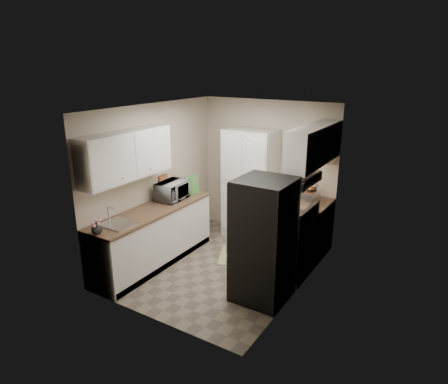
# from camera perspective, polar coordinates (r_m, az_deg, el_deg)

# --- Properties ---
(ground) EXTENTS (3.20, 3.20, 0.00)m
(ground) POSITION_cam_1_polar(r_m,az_deg,el_deg) (6.48, -0.52, -10.62)
(ground) COLOR #665B4C
(ground) RESTS_ON ground
(room_shell) EXTENTS (2.64, 3.24, 2.52)m
(room_shell) POSITION_cam_1_polar(r_m,az_deg,el_deg) (5.88, -0.76, 3.43)
(room_shell) COLOR #BCAC98
(room_shell) RESTS_ON ground
(pantry_cabinet) EXTENTS (0.90, 0.55, 2.00)m
(pantry_cabinet) POSITION_cam_1_polar(r_m,az_deg,el_deg) (7.24, 3.69, 1.05)
(pantry_cabinet) COLOR silver
(pantry_cabinet) RESTS_ON ground
(base_cabinet_left) EXTENTS (0.60, 2.30, 0.88)m
(base_cabinet_left) POSITION_cam_1_polar(r_m,az_deg,el_deg) (6.52, -10.00, -6.41)
(base_cabinet_left) COLOR silver
(base_cabinet_left) RESTS_ON ground
(countertop_left) EXTENTS (0.63, 2.33, 0.04)m
(countertop_left) POSITION_cam_1_polar(r_m,az_deg,el_deg) (6.35, -10.22, -2.62)
(countertop_left) COLOR brown
(countertop_left) RESTS_ON base_cabinet_left
(base_cabinet_right) EXTENTS (0.60, 0.80, 0.88)m
(base_cabinet_right) POSITION_cam_1_polar(r_m,az_deg,el_deg) (6.88, 11.89, -5.22)
(base_cabinet_right) COLOR silver
(base_cabinet_right) RESTS_ON ground
(countertop_right) EXTENTS (0.63, 0.83, 0.04)m
(countertop_right) POSITION_cam_1_polar(r_m,az_deg,el_deg) (6.71, 12.14, -1.61)
(countertop_right) COLOR brown
(countertop_right) RESTS_ON base_cabinet_right
(electric_range) EXTENTS (0.71, 0.78, 1.13)m
(electric_range) POSITION_cam_1_polar(r_m,az_deg,el_deg) (6.18, 9.17, -7.41)
(electric_range) COLOR #B7B7BC
(electric_range) RESTS_ON ground
(refrigerator) EXTENTS (0.70, 0.72, 1.70)m
(refrigerator) POSITION_cam_1_polar(r_m,az_deg,el_deg) (5.37, 5.65, -6.91)
(refrigerator) COLOR #B7B7BC
(refrigerator) RESTS_ON ground
(microwave) EXTENTS (0.41, 0.58, 0.31)m
(microwave) POSITION_cam_1_polar(r_m,az_deg,el_deg) (6.70, -7.38, 0.19)
(microwave) COLOR #B3B3B8
(microwave) RESTS_ON countertop_left
(wine_bottle) EXTENTS (0.07, 0.07, 0.26)m
(wine_bottle) POSITION_cam_1_polar(r_m,az_deg,el_deg) (6.99, -5.01, 0.83)
(wine_bottle) COLOR black
(wine_bottle) RESTS_ON countertop_left
(flower_vase) EXTENTS (0.16, 0.16, 0.16)m
(flower_vase) POSITION_cam_1_polar(r_m,az_deg,el_deg) (5.62, -17.72, -4.91)
(flower_vase) COLOR white
(flower_vase) RESTS_ON countertop_left
(cutting_board) EXTENTS (0.12, 0.26, 0.33)m
(cutting_board) POSITION_cam_1_polar(r_m,az_deg,el_deg) (6.94, -4.55, 1.03)
(cutting_board) COLOR #407E37
(cutting_board) RESTS_ON countertop_left
(toaster_oven) EXTENTS (0.32, 0.39, 0.21)m
(toaster_oven) POSITION_cam_1_polar(r_m,az_deg,el_deg) (6.65, 11.91, -0.61)
(toaster_oven) COLOR silver
(toaster_oven) RESTS_ON countertop_right
(fruit_basket) EXTENTS (0.34, 0.34, 0.13)m
(fruit_basket) POSITION_cam_1_polar(r_m,az_deg,el_deg) (6.63, 12.00, 0.86)
(fruit_basket) COLOR orange
(fruit_basket) RESTS_ON toaster_oven
(kitchen_mat) EXTENTS (0.72, 0.86, 0.01)m
(kitchen_mat) POSITION_cam_1_polar(r_m,az_deg,el_deg) (6.83, 1.44, -9.00)
(kitchen_mat) COLOR tan
(kitchen_mat) RESTS_ON ground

